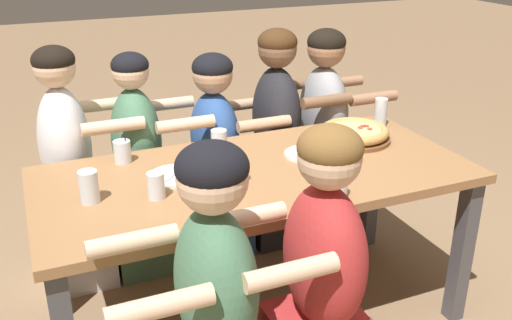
% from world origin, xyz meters
% --- Properties ---
extents(ground_plane, '(18.00, 18.00, 0.00)m').
position_xyz_m(ground_plane, '(0.00, 0.00, 0.00)').
color(ground_plane, '#896B4C').
rests_on(ground_plane, ground).
extents(dining_table, '(1.81, 0.84, 0.74)m').
position_xyz_m(dining_table, '(0.00, 0.00, 0.65)').
color(dining_table, '#996B42').
rests_on(dining_table, ground).
extents(pizza_board_main, '(0.34, 0.34, 0.07)m').
position_xyz_m(pizza_board_main, '(0.57, 0.15, 0.78)').
color(pizza_board_main, brown).
rests_on(pizza_board_main, dining_table).
extents(empty_plate_a, '(0.20, 0.20, 0.02)m').
position_xyz_m(empty_plate_a, '(0.28, 0.07, 0.75)').
color(empty_plate_a, white).
rests_on(empty_plate_a, dining_table).
extents(empty_plate_b, '(0.22, 0.22, 0.02)m').
position_xyz_m(empty_plate_b, '(-0.33, 0.07, 0.75)').
color(empty_plate_b, white).
rests_on(empty_plate_b, dining_table).
extents(cocktail_glass_blue, '(0.07, 0.07, 0.12)m').
position_xyz_m(cocktail_glass_blue, '(-0.49, 0.31, 0.79)').
color(cocktail_glass_blue, silver).
rests_on(cocktail_glass_blue, dining_table).
extents(drinking_glass_a, '(0.07, 0.07, 0.12)m').
position_xyz_m(drinking_glass_a, '(-0.68, -0.02, 0.80)').
color(drinking_glass_a, silver).
rests_on(drinking_glass_a, dining_table).
extents(drinking_glass_b, '(0.06, 0.06, 0.11)m').
position_xyz_m(drinking_glass_b, '(-0.11, 0.04, 0.79)').
color(drinking_glass_b, silver).
rests_on(drinking_glass_b, dining_table).
extents(drinking_glass_c, '(0.08, 0.08, 0.14)m').
position_xyz_m(drinking_glass_c, '(-0.21, -0.09, 0.80)').
color(drinking_glass_c, silver).
rests_on(drinking_glass_c, dining_table).
extents(drinking_glass_d, '(0.06, 0.06, 0.14)m').
position_xyz_m(drinking_glass_d, '(0.80, 0.28, 0.81)').
color(drinking_glass_d, silver).
rests_on(drinking_glass_d, dining_table).
extents(drinking_glass_e, '(0.07, 0.07, 0.10)m').
position_xyz_m(drinking_glass_e, '(-0.44, -0.08, 0.79)').
color(drinking_glass_e, silver).
rests_on(drinking_glass_e, dining_table).
extents(drinking_glass_f, '(0.07, 0.07, 0.10)m').
position_xyz_m(drinking_glass_f, '(0.19, -0.34, 0.79)').
color(drinking_glass_f, silver).
rests_on(drinking_glass_f, dining_table).
extents(drinking_glass_g, '(0.08, 0.08, 0.10)m').
position_xyz_m(drinking_glass_g, '(-0.12, -0.07, 0.79)').
color(drinking_glass_g, silver).
rests_on(drinking_glass_g, dining_table).
extents(drinking_glass_h, '(0.07, 0.07, 0.11)m').
position_xyz_m(drinking_glass_h, '(-0.08, 0.24, 0.79)').
color(drinking_glass_h, silver).
rests_on(drinking_glass_h, dining_table).
extents(diner_far_center, '(0.51, 0.40, 1.11)m').
position_xyz_m(diner_far_center, '(0.04, 0.64, 0.51)').
color(diner_far_center, '#2D5193').
rests_on(diner_far_center, ground).
extents(diner_far_right, '(0.51, 0.40, 1.18)m').
position_xyz_m(diner_far_right, '(0.68, 0.64, 0.55)').
color(diner_far_right, '#99999E').
rests_on(diner_far_right, ground).
extents(diner_far_left, '(0.51, 0.40, 1.20)m').
position_xyz_m(diner_far_left, '(-0.70, 0.64, 0.55)').
color(diner_far_left, silver).
rests_on(diner_far_left, ground).
extents(diner_far_midleft, '(0.51, 0.40, 1.15)m').
position_xyz_m(diner_far_midleft, '(-0.36, 0.64, 0.52)').
color(diner_far_midleft, '#477556').
rests_on(diner_far_midleft, ground).
extents(diner_far_midright, '(0.51, 0.40, 1.20)m').
position_xyz_m(diner_far_midright, '(0.40, 0.64, 0.56)').
color(diner_far_midright, '#232328').
rests_on(diner_far_midright, ground).
extents(diner_near_center, '(0.51, 0.40, 1.16)m').
position_xyz_m(diner_near_center, '(-0.04, -0.64, 0.53)').
color(diner_near_center, '#B22D2D').
rests_on(diner_near_center, ground).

